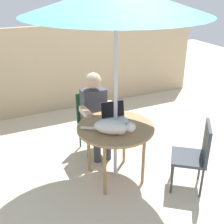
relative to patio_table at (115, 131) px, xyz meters
name	(u,v)px	position (x,y,z in m)	size (l,w,h in m)	color
ground_plane	(115,176)	(0.00, 0.00, -0.67)	(14.00, 14.00, 0.00)	beige
fence_back	(61,69)	(0.00, 2.40, 0.14)	(5.79, 0.08, 1.62)	tan
patio_table	(115,131)	(0.00, 0.00, 0.00)	(0.94, 0.94, 0.74)	#9E754C
patio_umbrella	(116,0)	(0.00, 0.00, 1.50)	(1.97, 1.97, 2.33)	#B7B7BC
chair_occupied	(92,117)	(0.00, 0.80, -0.16)	(0.40, 0.40, 0.88)	#194C2D
chair_empty	(197,152)	(0.78, -0.59, -0.16)	(0.56, 0.56, 0.88)	#33383F
person_seated	(96,111)	(0.00, 0.65, 0.01)	(0.48, 0.48, 1.22)	#3F3F47
laptop	(114,115)	(0.07, 0.19, 0.13)	(0.33, 0.29, 0.21)	silver
cat	(113,127)	(-0.10, -0.15, 0.15)	(0.53, 0.45, 0.17)	silver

